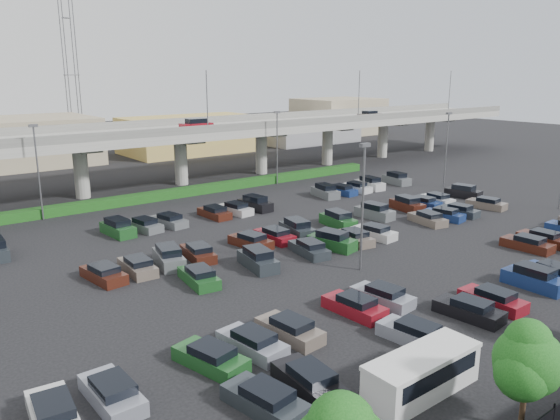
{
  "coord_description": "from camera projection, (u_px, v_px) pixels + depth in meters",
  "views": [
    {
      "loc": [
        -30.6,
        -36.95,
        15.58
      ],
      "look_at": [
        2.14,
        5.4,
        2.0
      ],
      "focal_mm": 35.0,
      "sensor_mm": 36.0,
      "label": 1
    }
  ],
  "objects": [
    {
      "name": "ground",
      "position": [
        297.0,
        246.0,
        50.3
      ],
      "size": [
        280.0,
        280.0,
        0.0
      ],
      "primitive_type": "plane",
      "color": "black"
    },
    {
      "name": "overpass",
      "position": [
        145.0,
        138.0,
        72.99
      ],
      "size": [
        150.0,
        13.0,
        15.8
      ],
      "color": "gray",
      "rests_on": "ground"
    },
    {
      "name": "hedge",
      "position": [
        173.0,
        194.0,
        69.34
      ],
      "size": [
        66.0,
        1.6,
        1.1
      ],
      "primitive_type": "cube",
      "color": "#144012",
      "rests_on": "ground"
    },
    {
      "name": "shuttle_bus",
      "position": [
        422.0,
        372.0,
        27.01
      ],
      "size": [
        6.66,
        2.3,
        2.14
      ],
      "color": "silver",
      "rests_on": "ground"
    },
    {
      "name": "parked_cars",
      "position": [
        339.0,
        244.0,
        48.91
      ],
      "size": [
        62.93,
        41.65,
        1.67
      ],
      "color": "black",
      "rests_on": "ground"
    },
    {
      "name": "light_poles",
      "position": [
        247.0,
        181.0,
        47.86
      ],
      "size": [
        66.9,
        48.38,
        10.3
      ],
      "color": "#54555A",
      "rests_on": "ground"
    },
    {
      "name": "distant_buildings",
      "position": [
        142.0,
        136.0,
        104.12
      ],
      "size": [
        138.0,
        24.0,
        9.0
      ],
      "color": "gray",
      "rests_on": "ground"
    },
    {
      "name": "comm_tower",
      "position": [
        71.0,
        72.0,
        105.58
      ],
      "size": [
        2.4,
        2.4,
        30.0
      ],
      "color": "#54555A",
      "rests_on": "ground"
    }
  ]
}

